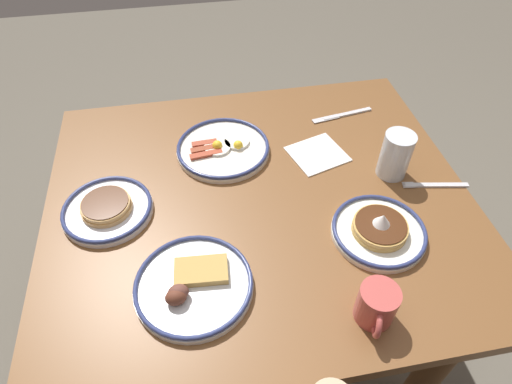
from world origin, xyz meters
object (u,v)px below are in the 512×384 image
(paper_napkin, at_px, (317,154))
(drinking_glass, at_px, (395,157))
(plate_center_pancakes, at_px, (193,285))
(fork_near, at_px, (435,185))
(plate_far_side, at_px, (107,209))
(plate_near_main, at_px, (223,148))
(plate_far_companion, at_px, (379,230))
(butter_knife, at_px, (342,115))
(coffee_mug, at_px, (377,305))

(paper_napkin, bearing_deg, drinking_glass, 148.48)
(plate_center_pancakes, relative_size, fork_near, 1.47)
(plate_far_side, bearing_deg, drinking_glass, -179.23)
(plate_near_main, relative_size, plate_far_side, 1.19)
(plate_near_main, bearing_deg, paper_napkin, 166.82)
(plate_far_companion, height_order, butter_knife, plate_far_companion)
(paper_napkin, height_order, butter_knife, butter_knife)
(drinking_glass, height_order, butter_knife, drinking_glass)
(plate_center_pancakes, distance_m, plate_far_companion, 0.46)
(drinking_glass, relative_size, fork_near, 0.74)
(plate_far_side, xyz_separation_m, coffee_mug, (-0.56, 0.40, 0.03))
(plate_center_pancakes, distance_m, fork_near, 0.70)
(paper_napkin, relative_size, butter_knife, 0.72)
(fork_near, distance_m, butter_knife, 0.38)
(coffee_mug, bearing_deg, plate_far_side, -35.06)
(plate_far_companion, xyz_separation_m, butter_knife, (-0.07, -0.48, -0.01))
(plate_near_main, relative_size, plate_far_companion, 1.18)
(paper_napkin, xyz_separation_m, fork_near, (-0.28, 0.18, 0.00))
(plate_near_main, bearing_deg, plate_center_pancakes, 74.51)
(coffee_mug, distance_m, fork_near, 0.46)
(plate_center_pancakes, xyz_separation_m, fork_near, (-0.67, -0.20, -0.01))
(plate_far_companion, bearing_deg, plate_center_pancakes, 8.61)
(plate_near_main, relative_size, fork_near, 1.52)
(plate_center_pancakes, distance_m, paper_napkin, 0.55)
(plate_center_pancakes, xyz_separation_m, plate_far_side, (0.20, -0.26, 0.00))
(plate_far_companion, bearing_deg, drinking_glass, -119.82)
(plate_far_companion, relative_size, drinking_glass, 1.75)
(fork_near, xyz_separation_m, butter_knife, (0.15, -0.35, -0.00))
(butter_knife, bearing_deg, plate_far_side, 21.80)
(fork_near, bearing_deg, plate_far_companion, 31.20)
(plate_center_pancakes, relative_size, plate_far_side, 1.15)
(coffee_mug, height_order, paper_napkin, coffee_mug)
(plate_far_companion, relative_size, fork_near, 1.28)
(fork_near, bearing_deg, paper_napkin, -33.04)
(plate_near_main, height_order, coffee_mug, coffee_mug)
(drinking_glass, height_order, paper_napkin, drinking_glass)
(plate_near_main, distance_m, plate_center_pancakes, 0.46)
(plate_far_companion, distance_m, drinking_glass, 0.24)
(plate_far_companion, bearing_deg, paper_napkin, -78.29)
(drinking_glass, bearing_deg, plate_far_side, 0.77)
(fork_near, bearing_deg, butter_knife, -67.02)
(plate_center_pancakes, relative_size, coffee_mug, 2.37)
(coffee_mug, xyz_separation_m, drinking_glass, (-0.21, -0.41, 0.01))
(plate_far_side, distance_m, drinking_glass, 0.77)
(plate_far_companion, relative_size, butter_knife, 1.11)
(plate_far_side, xyz_separation_m, paper_napkin, (-0.59, -0.12, -0.01))
(plate_near_main, bearing_deg, fork_near, 155.96)
(plate_far_companion, xyz_separation_m, plate_far_side, (0.66, -0.19, -0.00))
(plate_far_companion, height_order, paper_napkin, plate_far_companion)
(paper_napkin, bearing_deg, plate_far_side, 11.57)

